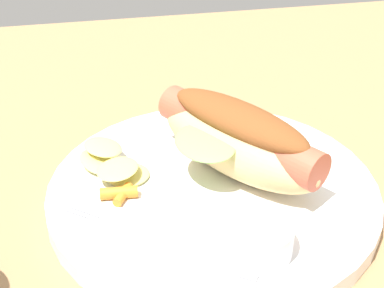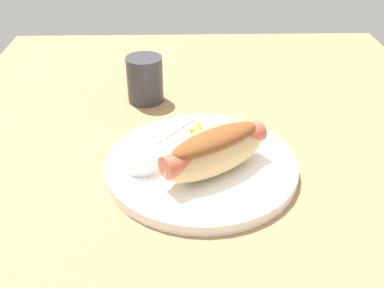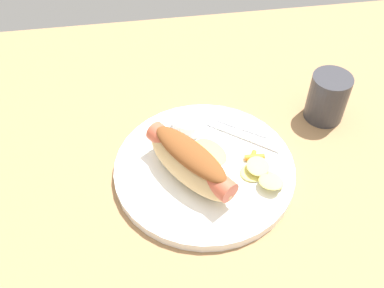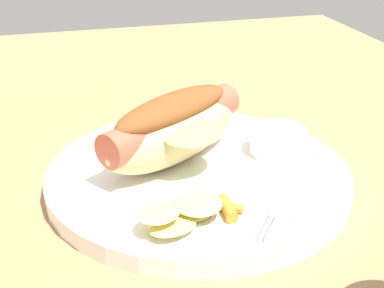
# 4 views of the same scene
# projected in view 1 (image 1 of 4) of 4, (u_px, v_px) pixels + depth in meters

# --- Properties ---
(ground_plane) EXTENTS (1.20, 0.90, 0.02)m
(ground_plane) POSITION_uv_depth(u_px,v_px,m) (223.00, 202.00, 0.51)
(ground_plane) COLOR #9E754C
(plate) EXTENTS (0.28, 0.28, 0.02)m
(plate) POSITION_uv_depth(u_px,v_px,m) (213.00, 193.00, 0.49)
(plate) COLOR white
(plate) RESTS_ON ground_plane
(hot_dog) EXTENTS (0.14, 0.17, 0.06)m
(hot_dog) POSITION_uv_depth(u_px,v_px,m) (237.00, 138.00, 0.49)
(hot_dog) COLOR #DBB77A
(hot_dog) RESTS_ON plate
(sauce_ramekin) EXTENTS (0.05, 0.05, 0.02)m
(sauce_ramekin) POSITION_uv_depth(u_px,v_px,m) (261.00, 237.00, 0.41)
(sauce_ramekin) COLOR white
(sauce_ramekin) RESTS_ON plate
(fork) EXTENTS (0.14, 0.11, 0.00)m
(fork) POSITION_uv_depth(u_px,v_px,m) (158.00, 243.00, 0.42)
(fork) COLOR silver
(fork) RESTS_ON plate
(knife) EXTENTS (0.12, 0.09, 0.00)m
(knife) POSITION_uv_depth(u_px,v_px,m) (161.00, 264.00, 0.41)
(knife) COLOR silver
(knife) RESTS_ON plate
(chips_pile) EXTENTS (0.07, 0.08, 0.02)m
(chips_pile) POSITION_uv_depth(u_px,v_px,m) (112.00, 164.00, 0.50)
(chips_pile) COLOR #D9CD6A
(chips_pile) RESTS_ON plate
(carrot_garnish) EXTENTS (0.03, 0.03, 0.01)m
(carrot_garnish) POSITION_uv_depth(u_px,v_px,m) (120.00, 193.00, 0.47)
(carrot_garnish) COLOR orange
(carrot_garnish) RESTS_ON plate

